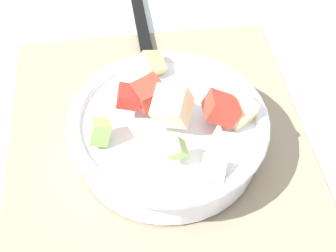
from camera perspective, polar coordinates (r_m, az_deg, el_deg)
name	(u,v)px	position (r m, az deg, el deg)	size (l,w,h in m)	color
ground_plane	(159,141)	(0.60, -1.13, -1.82)	(2.40, 2.40, 0.00)	silver
placemat	(159,140)	(0.60, -1.14, -1.64)	(0.43, 0.38, 0.01)	gray
salad_bowl	(169,129)	(0.56, 0.07, -0.38)	(0.24, 0.24, 0.11)	white
serving_spoon	(147,44)	(0.72, -2.48, 9.84)	(0.22, 0.04, 0.01)	black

